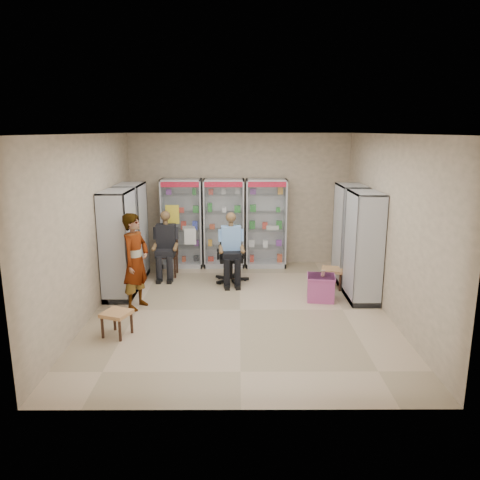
{
  "coord_description": "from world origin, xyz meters",
  "views": [
    {
      "loc": [
        -0.03,
        -7.66,
        3.05
      ],
      "look_at": [
        0.0,
        0.7,
        1.09
      ],
      "focal_mm": 35.0,
      "sensor_mm": 36.0,
      "label": 1
    }
  ],
  "objects_px": {
    "cabinet_back_right": "(266,223)",
    "pink_trunk": "(321,288)",
    "cabinet_back_left": "(182,223)",
    "cabinet_back_mid": "(224,223)",
    "cabinet_left_far": "(132,232)",
    "woven_stool_a": "(332,278)",
    "cabinet_right_near": "(363,247)",
    "woven_stool_b": "(117,324)",
    "cabinet_right_far": "(349,234)",
    "cabinet_left_near": "(119,245)",
    "seated_shopkeeper": "(231,250)",
    "standing_man": "(136,261)",
    "wooden_chair": "(167,254)",
    "office_chair": "(231,256)"
  },
  "relations": [
    {
      "from": "cabinet_back_left",
      "to": "office_chair",
      "type": "height_order",
      "value": "cabinet_back_left"
    },
    {
      "from": "cabinet_right_near",
      "to": "woven_stool_a",
      "type": "xyz_separation_m",
      "value": [
        -0.41,
        0.66,
        -0.8
      ]
    },
    {
      "from": "cabinet_right_far",
      "to": "cabinet_right_near",
      "type": "distance_m",
      "value": 1.1
    },
    {
      "from": "cabinet_back_mid",
      "to": "wooden_chair",
      "type": "bearing_deg",
      "value": -148.69
    },
    {
      "from": "cabinet_right_far",
      "to": "cabinet_left_far",
      "type": "xyz_separation_m",
      "value": [
        -4.46,
        0.2,
        0.0
      ]
    },
    {
      "from": "woven_stool_b",
      "to": "standing_man",
      "type": "relative_size",
      "value": 0.23
    },
    {
      "from": "wooden_chair",
      "to": "seated_shopkeeper",
      "type": "distance_m",
      "value": 1.46
    },
    {
      "from": "cabinet_back_left",
      "to": "cabinet_back_mid",
      "type": "distance_m",
      "value": 0.95
    },
    {
      "from": "cabinet_back_left",
      "to": "woven_stool_a",
      "type": "xyz_separation_m",
      "value": [
        3.12,
        -1.57,
        -0.8
      ]
    },
    {
      "from": "woven_stool_b",
      "to": "standing_man",
      "type": "height_order",
      "value": "standing_man"
    },
    {
      "from": "seated_shopkeeper",
      "to": "standing_man",
      "type": "relative_size",
      "value": 0.81
    },
    {
      "from": "cabinet_right_far",
      "to": "cabinet_left_far",
      "type": "distance_m",
      "value": 4.46
    },
    {
      "from": "pink_trunk",
      "to": "woven_stool_b",
      "type": "distance_m",
      "value": 3.7
    },
    {
      "from": "cabinet_left_far",
      "to": "cabinet_back_mid",
      "type": "bearing_deg",
      "value": 116.32
    },
    {
      "from": "cabinet_right_far",
      "to": "cabinet_left_near",
      "type": "bearing_deg",
      "value": 101.41
    },
    {
      "from": "woven_stool_a",
      "to": "cabinet_right_near",
      "type": "bearing_deg",
      "value": -58.55
    },
    {
      "from": "cabinet_right_near",
      "to": "woven_stool_a",
      "type": "relative_size",
      "value": 4.98
    },
    {
      "from": "standing_man",
      "to": "woven_stool_b",
      "type": "bearing_deg",
      "value": -162.44
    },
    {
      "from": "cabinet_right_far",
      "to": "standing_man",
      "type": "xyz_separation_m",
      "value": [
        -4.03,
        -1.47,
        -0.15
      ]
    },
    {
      "from": "cabinet_back_right",
      "to": "cabinet_right_near",
      "type": "bearing_deg",
      "value": -53.84
    },
    {
      "from": "cabinet_right_near",
      "to": "office_chair",
      "type": "distance_m",
      "value": 2.69
    },
    {
      "from": "cabinet_back_left",
      "to": "wooden_chair",
      "type": "bearing_deg",
      "value": -108.9
    },
    {
      "from": "cabinet_right_far",
      "to": "standing_man",
      "type": "distance_m",
      "value": 4.3
    },
    {
      "from": "cabinet_back_mid",
      "to": "office_chair",
      "type": "height_order",
      "value": "cabinet_back_mid"
    },
    {
      "from": "wooden_chair",
      "to": "standing_man",
      "type": "distance_m",
      "value": 1.93
    },
    {
      "from": "cabinet_right_near",
      "to": "cabinet_back_mid",
      "type": "bearing_deg",
      "value": 49.16
    },
    {
      "from": "seated_shopkeeper",
      "to": "standing_man",
      "type": "height_order",
      "value": "standing_man"
    },
    {
      "from": "cabinet_left_far",
      "to": "pink_trunk",
      "type": "distance_m",
      "value": 4.01
    },
    {
      "from": "cabinet_back_left",
      "to": "wooden_chair",
      "type": "relative_size",
      "value": 2.13
    },
    {
      "from": "cabinet_left_far",
      "to": "cabinet_left_near",
      "type": "bearing_deg",
      "value": -0.0
    },
    {
      "from": "cabinet_back_right",
      "to": "standing_man",
      "type": "height_order",
      "value": "cabinet_back_right"
    },
    {
      "from": "cabinet_right_far",
      "to": "cabinet_back_mid",
      "type": "bearing_deg",
      "value": 66.35
    },
    {
      "from": "cabinet_back_right",
      "to": "pink_trunk",
      "type": "bearing_deg",
      "value": -68.29
    },
    {
      "from": "pink_trunk",
      "to": "wooden_chair",
      "type": "bearing_deg",
      "value": 153.69
    },
    {
      "from": "wooden_chair",
      "to": "standing_man",
      "type": "height_order",
      "value": "standing_man"
    },
    {
      "from": "cabinet_back_left",
      "to": "pink_trunk",
      "type": "distance_m",
      "value": 3.65
    },
    {
      "from": "cabinet_back_mid",
      "to": "seated_shopkeeper",
      "type": "relative_size",
      "value": 1.46
    },
    {
      "from": "cabinet_left_far",
      "to": "woven_stool_a",
      "type": "bearing_deg",
      "value": 81.08
    },
    {
      "from": "cabinet_back_right",
      "to": "woven_stool_b",
      "type": "distance_m",
      "value": 4.58
    },
    {
      "from": "cabinet_back_right",
      "to": "cabinet_back_left",
      "type": "bearing_deg",
      "value": 180.0
    },
    {
      "from": "cabinet_back_left",
      "to": "cabinet_right_near",
      "type": "xyz_separation_m",
      "value": [
        3.53,
        -2.23,
        0.0
      ]
    },
    {
      "from": "cabinet_back_mid",
      "to": "standing_man",
      "type": "bearing_deg",
      "value": -119.19
    },
    {
      "from": "cabinet_back_right",
      "to": "pink_trunk",
      "type": "xyz_separation_m",
      "value": [
        0.89,
        -2.23,
        -0.77
      ]
    },
    {
      "from": "cabinet_left_near",
      "to": "woven_stool_a",
      "type": "bearing_deg",
      "value": 96.52
    },
    {
      "from": "cabinet_right_near",
      "to": "cabinet_right_far",
      "type": "bearing_deg",
      "value": 0.0
    },
    {
      "from": "cabinet_back_left",
      "to": "cabinet_back_mid",
      "type": "height_order",
      "value": "same"
    },
    {
      "from": "cabinet_right_near",
      "to": "cabinet_left_near",
      "type": "distance_m",
      "value": 4.46
    },
    {
      "from": "seated_shopkeeper",
      "to": "pink_trunk",
      "type": "xyz_separation_m",
      "value": [
        1.67,
        -1.05,
        -0.45
      ]
    },
    {
      "from": "cabinet_left_near",
      "to": "standing_man",
      "type": "relative_size",
      "value": 1.18
    },
    {
      "from": "cabinet_right_near",
      "to": "seated_shopkeeper",
      "type": "distance_m",
      "value": 2.64
    }
  ]
}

